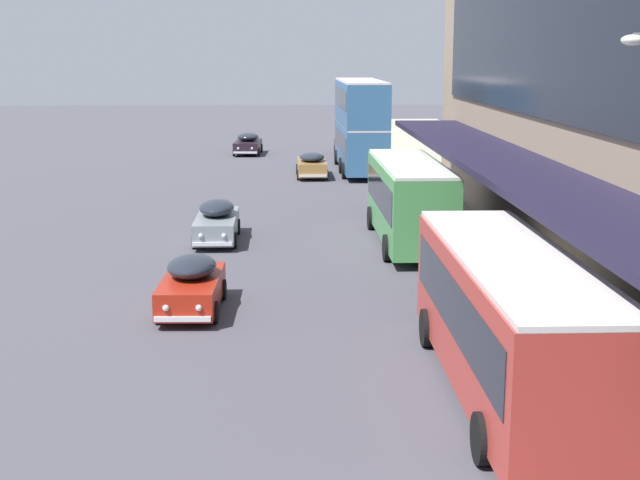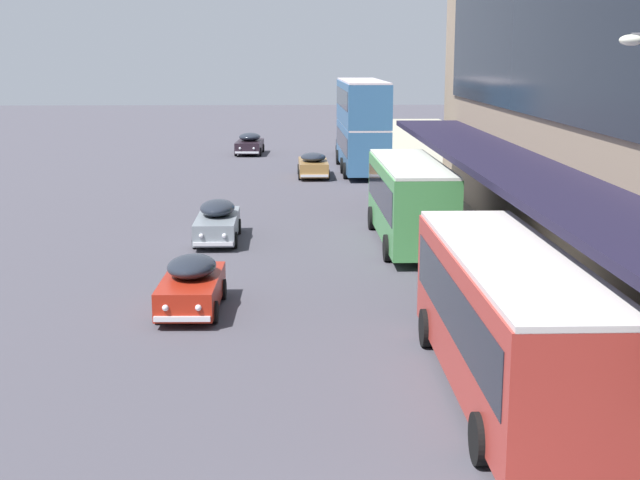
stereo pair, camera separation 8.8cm
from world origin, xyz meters
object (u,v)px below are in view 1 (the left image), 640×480
at_px(transit_bus_kerbside_far, 360,123).
at_px(transit_bus_kerbside_rear, 510,315).
at_px(sedan_trailing_mid, 217,221).
at_px(sedan_trailing_near, 312,165).
at_px(sedan_second_mid, 248,144).
at_px(transit_bus_kerbside_front, 409,197).
at_px(sedan_lead_near, 192,285).
at_px(fire_hydrant, 618,366).
at_px(sedan_far_back, 348,145).

bearing_deg(transit_bus_kerbside_far, transit_bus_kerbside_rear, -89.70).
xyz_separation_m(sedan_trailing_mid, sedan_trailing_near, (4.38, 18.77, -0.05)).
xyz_separation_m(transit_bus_kerbside_far, sedan_second_mid, (-7.67, 10.22, -2.36)).
height_order(transit_bus_kerbside_front, sedan_lead_near, transit_bus_kerbside_front).
bearing_deg(transit_bus_kerbside_front, transit_bus_kerbside_rear, -89.82).
xyz_separation_m(sedan_lead_near, fire_hydrant, (10.45, -6.56, -0.30)).
bearing_deg(sedan_second_mid, sedan_far_back, -8.76).
bearing_deg(transit_bus_kerbside_rear, sedan_trailing_mid, 114.37).
height_order(sedan_far_back, fire_hydrant, sedan_far_back).
distance_m(sedan_lead_near, sedan_trailing_mid, 10.07).
distance_m(sedan_trailing_mid, sedan_trailing_near, 19.28).
distance_m(transit_bus_kerbside_rear, transit_bus_kerbside_far, 38.54).
relative_size(sedan_lead_near, sedan_second_mid, 0.93).
bearing_deg(fire_hydrant, sedan_second_mid, 102.38).
relative_size(transit_bus_kerbside_front, sedan_second_mid, 2.06).
xyz_separation_m(transit_bus_kerbside_front, fire_hydrant, (2.76, -15.63, -1.42)).
xyz_separation_m(sedan_trailing_mid, fire_hydrant, (10.49, -16.63, -0.31)).
relative_size(transit_bus_kerbside_front, sedan_trailing_mid, 1.96).
relative_size(sedan_lead_near, fire_hydrant, 6.09).
distance_m(sedan_trailing_near, fire_hydrant, 35.93).
bearing_deg(sedan_trailing_near, fire_hydrant, -80.22).
bearing_deg(sedan_trailing_near, sedan_far_back, 75.40).
xyz_separation_m(sedan_lead_near, sedan_trailing_mid, (-0.04, 10.07, 0.01)).
bearing_deg(sedan_lead_near, sedan_far_back, 79.68).
height_order(sedan_trailing_near, fire_hydrant, sedan_trailing_near).
xyz_separation_m(transit_bus_kerbside_front, transit_bus_kerbside_rear, (0.05, -16.17, -0.01)).
bearing_deg(sedan_trailing_near, sedan_second_mid, 109.30).
bearing_deg(transit_bus_kerbside_far, fire_hydrant, -85.62).
bearing_deg(fire_hydrant, sedan_trailing_mid, 122.23).
relative_size(transit_bus_kerbside_far, sedan_trailing_mid, 2.31).
bearing_deg(sedan_second_mid, transit_bus_kerbside_rear, -80.82).
relative_size(sedan_trailing_mid, sedan_trailing_near, 1.06).
bearing_deg(transit_bus_kerbside_front, transit_bus_kerbside_far, 90.39).
distance_m(transit_bus_kerbside_front, sedan_far_back, 31.43).
distance_m(transit_bus_kerbside_far, sedan_trailing_near, 4.74).
height_order(sedan_far_back, sedan_second_mid, sedan_far_back).
xyz_separation_m(sedan_lead_near, sedan_second_mid, (-0.13, 41.63, -0.01)).
relative_size(sedan_trailing_near, fire_hydrant, 6.49).
height_order(sedan_far_back, sedan_trailing_near, sedan_far_back).
xyz_separation_m(sedan_trailing_near, fire_hydrant, (6.11, -35.41, -0.27)).
height_order(transit_bus_kerbside_rear, sedan_far_back, transit_bus_kerbside_rear).
distance_m(transit_bus_kerbside_front, fire_hydrant, 15.94).
bearing_deg(sedan_trailing_near, sedan_trailing_mid, -103.14).
xyz_separation_m(transit_bus_kerbside_far, sedan_lead_near, (-7.54, -31.41, -2.35)).
bearing_deg(sedan_lead_near, sedan_trailing_near, 81.44).
xyz_separation_m(transit_bus_kerbside_far, fire_hydrant, (2.91, -37.98, -2.65)).
bearing_deg(sedan_lead_near, fire_hydrant, -32.14).
height_order(transit_bus_kerbside_front, fire_hydrant, transit_bus_kerbside_front).
height_order(transit_bus_kerbside_far, sedan_second_mid, transit_bus_kerbside_far).
bearing_deg(transit_bus_kerbside_far, sedan_lead_near, -103.50).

